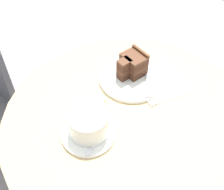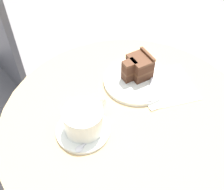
{
  "view_description": "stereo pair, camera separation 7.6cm",
  "coord_description": "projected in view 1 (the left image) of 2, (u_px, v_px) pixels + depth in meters",
  "views": [
    {
      "loc": [
        -0.43,
        -0.19,
        1.36
      ],
      "look_at": [
        0.01,
        0.07,
        0.79
      ],
      "focal_mm": 45.0,
      "sensor_mm": 36.0,
      "label": 1
    },
    {
      "loc": [
        -0.39,
        -0.25,
        1.36
      ],
      "look_at": [
        0.01,
        0.07,
        0.79
      ],
      "focal_mm": 45.0,
      "sensor_mm": 36.0,
      "label": 2
    }
  ],
  "objects": [
    {
      "name": "saucer",
      "position": [
        88.0,
        133.0,
        0.72
      ],
      "size": [
        0.14,
        0.14,
        0.01
      ],
      "color": "silver",
      "rests_on": "cafe_table"
    },
    {
      "name": "coffee_cup",
      "position": [
        89.0,
        122.0,
        0.7
      ],
      "size": [
        0.14,
        0.1,
        0.07
      ],
      "color": "silver",
      "rests_on": "saucer"
    },
    {
      "name": "fork",
      "position": [
        147.0,
        84.0,
        0.83
      ],
      "size": [
        0.13,
        0.08,
        0.0
      ],
      "rotation": [
        0.0,
        0.0,
        3.62
      ],
      "color": "silver",
      "rests_on": "cake_plate"
    },
    {
      "name": "teaspoon",
      "position": [
        95.0,
        145.0,
        0.69
      ],
      "size": [
        0.1,
        0.02,
        0.0
      ],
      "rotation": [
        0.0,
        0.0,
        3.1
      ],
      "color": "silver",
      "rests_on": "saucer"
    },
    {
      "name": "cake_plate",
      "position": [
        132.0,
        78.0,
        0.86
      ],
      "size": [
        0.2,
        0.2,
        0.01
      ],
      "color": "silver",
      "rests_on": "cafe_table"
    },
    {
      "name": "cafe_table",
      "position": [
        129.0,
        142.0,
        0.86
      ],
      "size": [
        0.7,
        0.7,
        0.75
      ],
      "color": "tan",
      "rests_on": "ground"
    },
    {
      "name": "cake_slice",
      "position": [
        132.0,
        65.0,
        0.84
      ],
      "size": [
        0.1,
        0.09,
        0.07
      ],
      "rotation": [
        0.0,
        0.0,
        2.76
      ],
      "color": "#422619",
      "rests_on": "cake_plate"
    },
    {
      "name": "napkin",
      "position": [
        159.0,
        81.0,
        0.85
      ],
      "size": [
        0.22,
        0.22,
        0.0
      ],
      "rotation": [
        0.0,
        0.0,
        2.51
      ],
      "color": "silver",
      "rests_on": "cafe_table"
    }
  ]
}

